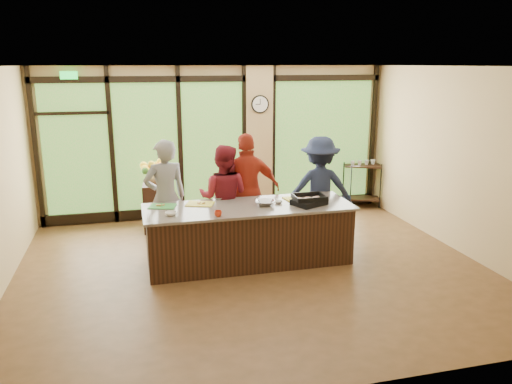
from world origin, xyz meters
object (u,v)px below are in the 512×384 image
bar_cart (362,179)px  cook_right (319,189)px  island_base (249,235)px  cook_left (165,198)px  flower_stand (156,208)px  roasting_pan (309,202)px

bar_cart → cook_right: bearing=-111.0°
island_base → cook_left: 1.48m
island_base → flower_stand: flower_stand is taller
island_base → roasting_pan: roasting_pan is taller
island_base → cook_right: 1.70m
cook_left → roasting_pan: 2.29m
cook_left → flower_stand: cook_left is taller
flower_stand → bar_cart: size_ratio=0.86×
cook_right → flower_stand: 3.02m
flower_stand → bar_cart: bar_cart is taller
cook_right → island_base: bearing=39.8°
roasting_pan → bar_cart: bar_cart is taller
cook_left → bar_cart: cook_left is taller
flower_stand → island_base: bearing=-50.3°
bar_cart → cook_left: bearing=-134.6°
cook_right → flower_stand: size_ratio=2.05×
island_base → flower_stand: bearing=124.8°
island_base → cook_left: size_ratio=1.63×
cook_left → bar_cart: size_ratio=1.84×
flower_stand → bar_cart: (4.41, 0.56, 0.17)m
island_base → cook_right: bearing=27.5°
roasting_pan → flower_stand: 3.07m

